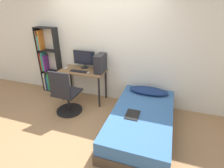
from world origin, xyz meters
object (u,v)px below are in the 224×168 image
bookshelf (47,64)px  bed (141,122)px  monitor (84,59)px  pc_tower (100,63)px  keyboard (78,71)px  office_chair (66,97)px

bookshelf → bed: 2.90m
bed → monitor: (-1.61, 0.92, 0.80)m
monitor → pc_tower: 0.48m
bed → pc_tower: pc_tower is taller
bookshelf → keyboard: 1.10m
office_chair → monitor: monitor is taller
keyboard → bed: bearing=-21.6°
keyboard → pc_tower: 0.55m
monitor → pc_tower: (0.47, -0.11, -0.03)m
bookshelf → office_chair: 1.37m
pc_tower → monitor: bearing=166.5°
bookshelf → bed: bearing=-18.6°
keyboard → monitor: bearing=84.8°
office_chair → bed: office_chair is taller
bed → monitor: size_ratio=3.68×
bed → pc_tower: bearing=144.7°
office_chair → pc_tower: size_ratio=2.50×
bookshelf → pc_tower: bearing=-3.8°
bed → keyboard: 1.84m
monitor → bed: bearing=-29.7°
bookshelf → keyboard: (1.07, -0.26, 0.03)m
monitor → pc_tower: monitor is taller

